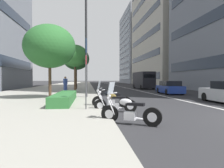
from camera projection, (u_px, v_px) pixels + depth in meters
The scene contains 16 objects.
sidewalk_right_plaza at pixel (62, 88), 35.60m from camera, with size 160.00×10.96×0.15m, color gray.
lane_centre_stripe at pixel (121, 87), 41.95m from camera, with size 110.00×0.16×0.01m, color silver.
motorcycle_nearest_camera at pixel (129, 112), 6.96m from camera, with size 1.20×1.96×1.48m.
motorcycle_mid_row at pixel (115, 104), 9.61m from camera, with size 0.86×2.01×1.08m.
motorcycle_under_tarp at pixel (111, 100), 10.84m from camera, with size 0.72×2.11×1.49m.
car_approaching_light at pixel (170, 88), 21.52m from camera, with size 4.27×1.96×1.39m.
delivery_van_ahead at pixel (143, 80), 32.93m from camera, with size 6.23×2.26×2.76m.
parking_sign_by_curb at pixel (86, 77), 9.49m from camera, with size 0.32×0.06×2.58m.
street_lamp_with_banners at pixel (89, 32), 16.13m from camera, with size 1.26×2.01×9.08m.
clipped_hedge_bed at pixel (65, 97), 12.63m from camera, with size 6.22×1.10×0.55m, color #28602D.
street_tree_near_plaza_corner at pixel (50, 47), 15.12m from camera, with size 3.86×3.86×5.56m.
street_tree_far_plaza at pixel (75, 56), 21.75m from camera, with size 2.84×2.84×5.20m.
street_tree_by_lamp_post at pixel (76, 59), 29.30m from camera, with size 3.84×3.84×6.08m.
pedestrian_on_plaza at pixel (65, 84), 22.41m from camera, with size 0.44×0.48×1.73m.
office_tower_near_left at pixel (180, 31), 55.70m from camera, with size 28.63×21.43×30.08m.
office_tower_far_left_down_avenue at pixel (142, 48), 83.82m from camera, with size 24.85×15.33×29.35m.
Camera 1 is at (-6.39, 6.98, 1.58)m, focal length 32.03 mm.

